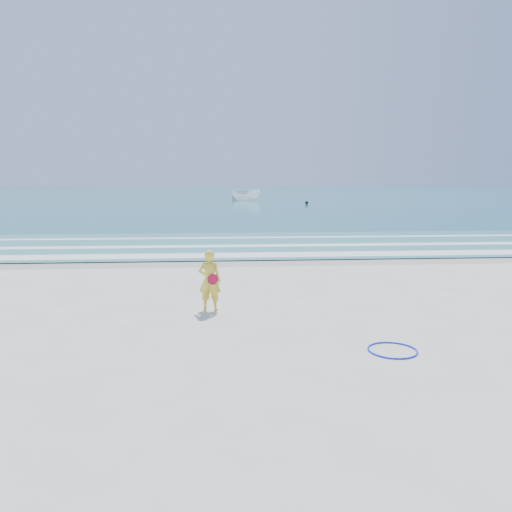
{
  "coord_description": "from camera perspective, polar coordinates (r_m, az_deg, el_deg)",
  "views": [
    {
      "loc": [
        -1.07,
        -10.54,
        3.29
      ],
      "look_at": [
        0.01,
        4.0,
        1.0
      ],
      "focal_mm": 35.0,
      "sensor_mm": 36.0,
      "label": 1
    }
  ],
  "objects": [
    {
      "name": "buoy",
      "position": [
        62.47,
        5.82,
        6.1
      ],
      "size": [
        0.41,
        0.41,
        0.41
      ],
      "primitive_type": "sphere",
      "color": "black",
      "rests_on": "ocean"
    },
    {
      "name": "woman",
      "position": [
        12.46,
        -5.31,
        -2.8
      ],
      "size": [
        0.63,
        0.49,
        1.53
      ],
      "color": "yellow",
      "rests_on": "ground"
    },
    {
      "name": "shallow",
      "position": [
        24.78,
        -1.73,
        1.4
      ],
      "size": [
        400.0,
        10.0,
        0.01
      ],
      "primitive_type": "cube",
      "color": "#59B7AD",
      "rests_on": "ocean"
    },
    {
      "name": "ground",
      "position": [
        11.1,
        1.49,
        -8.33
      ],
      "size": [
        400.0,
        400.0,
        0.0
      ],
      "primitive_type": "plane",
      "color": "silver",
      "rests_on": "ground"
    },
    {
      "name": "foam_mid",
      "position": [
        23.99,
        -1.65,
        1.17
      ],
      "size": [
        400.0,
        0.9,
        0.01
      ],
      "primitive_type": "cube",
      "color": "white",
      "rests_on": "shallow"
    },
    {
      "name": "foam_near",
      "position": [
        21.12,
        -1.29,
        0.11
      ],
      "size": [
        400.0,
        1.4,
        0.01
      ],
      "primitive_type": "cube",
      "color": "white",
      "rests_on": "shallow"
    },
    {
      "name": "boat",
      "position": [
        71.76,
        -1.15,
        7.08
      ],
      "size": [
        5.09,
        3.2,
        1.84
      ],
      "primitive_type": "imported",
      "rotation": [
        0.0,
        0.0,
        1.25
      ],
      "color": "white",
      "rests_on": "ocean"
    },
    {
      "name": "ocean",
      "position": [
        115.59,
        -3.73,
        7.3
      ],
      "size": [
        400.0,
        190.0,
        0.04
      ],
      "primitive_type": "cube",
      "color": "#19727F",
      "rests_on": "ground"
    },
    {
      "name": "hoop",
      "position": [
        10.09,
        15.33,
        -10.34
      ],
      "size": [
        1.07,
        1.07,
        0.03
      ],
      "primitive_type": "torus",
      "rotation": [
        0.0,
        0.0,
        0.14
      ],
      "color": "#0D2AF5",
      "rests_on": "ground"
    },
    {
      "name": "wet_sand",
      "position": [
        19.85,
        -1.09,
        -0.61
      ],
      "size": [
        400.0,
        2.4,
        0.0
      ],
      "primitive_type": "cube",
      "color": "#B2A893",
      "rests_on": "ground"
    },
    {
      "name": "foam_far",
      "position": [
        27.26,
        -1.96,
        2.11
      ],
      "size": [
        400.0,
        0.6,
        0.01
      ],
      "primitive_type": "cube",
      "color": "white",
      "rests_on": "shallow"
    }
  ]
}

